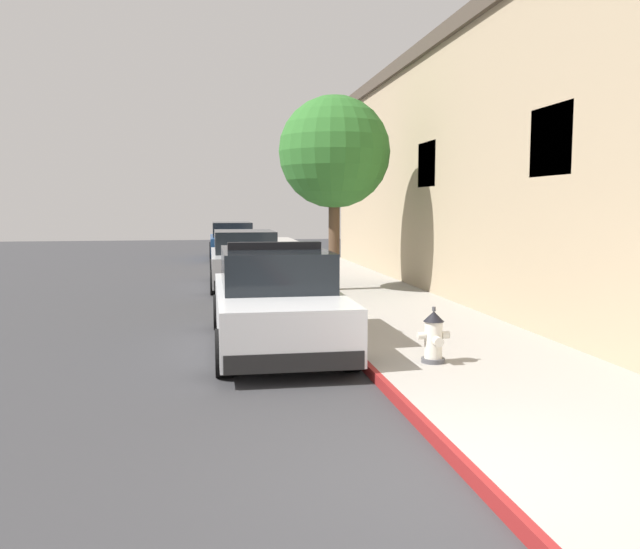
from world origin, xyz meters
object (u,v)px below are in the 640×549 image
at_px(police_cruiser, 275,301).
at_px(parked_car_silver_ahead, 245,260).
at_px(parked_car_dark_far, 232,241).
at_px(street_tree, 334,153).
at_px(fire_hydrant, 434,337).

xyz_separation_m(police_cruiser, parked_car_silver_ahead, (-0.05, 8.17, -0.00)).
distance_m(parked_car_dark_far, street_tree, 12.75).
height_order(parked_car_silver_ahead, parked_car_dark_far, same).
bearing_deg(parked_car_silver_ahead, fire_hydrant, -78.91).
relative_size(parked_car_silver_ahead, street_tree, 1.00).
relative_size(parked_car_dark_far, street_tree, 1.00).
bearing_deg(police_cruiser, parked_car_silver_ahead, 90.36).
xyz_separation_m(police_cruiser, street_tree, (2.08, 5.91, 2.82)).
relative_size(parked_car_silver_ahead, fire_hydrant, 6.37).
xyz_separation_m(parked_car_dark_far, street_tree, (2.14, -12.25, 2.83)).
xyz_separation_m(police_cruiser, parked_car_dark_far, (-0.06, 18.16, -0.00)).
bearing_deg(police_cruiser, fire_hydrant, -45.86).
bearing_deg(street_tree, parked_car_silver_ahead, 133.37).
xyz_separation_m(parked_car_silver_ahead, fire_hydrant, (1.99, -10.17, -0.25)).
bearing_deg(street_tree, fire_hydrant, -91.01).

